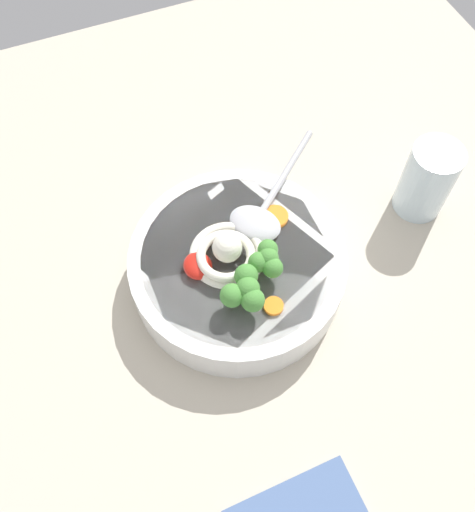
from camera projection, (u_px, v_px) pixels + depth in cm
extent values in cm
cube|color=#BCB29E|center=(228.00, 321.00, 64.73)|extent=(107.67, 107.67, 3.98)
cylinder|color=white|center=(238.00, 267.00, 63.06)|extent=(24.12, 24.12, 5.17)
cylinder|color=#B27A33|center=(238.00, 267.00, 62.88)|extent=(21.22, 21.22, 4.76)
torus|color=silver|center=(227.00, 255.00, 60.24)|extent=(8.28, 8.28, 1.14)
torus|color=silver|center=(226.00, 256.00, 59.14)|extent=(8.87, 8.87, 1.03)
sphere|color=silver|center=(227.00, 248.00, 58.96)|extent=(3.21, 3.21, 3.21)
ellipsoid|color=#B7B7BC|center=(255.00, 223.00, 62.00)|extent=(7.42, 7.23, 1.60)
cylinder|color=#B7B7BC|center=(284.00, 176.00, 65.32)|extent=(10.25, 12.01, 0.80)
ellipsoid|color=red|center=(198.00, 266.00, 59.35)|extent=(3.39, 3.05, 1.52)
cylinder|color=#7A9E60|center=(268.00, 266.00, 59.52)|extent=(1.12, 1.12, 1.20)
sphere|color=#478938|center=(268.00, 258.00, 58.05)|extent=(2.20, 2.20, 2.20)
sphere|color=#478938|center=(273.00, 267.00, 57.71)|extent=(2.20, 2.20, 2.20)
sphere|color=#478938|center=(268.00, 250.00, 58.68)|extent=(2.20, 2.20, 2.20)
sphere|color=#478938|center=(259.00, 262.00, 57.98)|extent=(2.20, 2.20, 2.20)
cylinder|color=#7A9E60|center=(248.00, 297.00, 57.59)|extent=(1.26, 1.26, 1.35)
sphere|color=#478938|center=(248.00, 289.00, 55.93)|extent=(2.48, 2.48, 2.48)
sphere|color=#478938|center=(253.00, 300.00, 55.55)|extent=(2.48, 2.48, 2.48)
sphere|color=#478938|center=(248.00, 279.00, 56.64)|extent=(2.48, 2.48, 2.48)
sphere|color=#478938|center=(236.00, 294.00, 55.85)|extent=(2.48, 2.48, 2.48)
cylinder|color=orange|center=(275.00, 217.00, 63.07)|extent=(2.95, 2.95, 0.56)
cylinder|color=orange|center=(274.00, 306.00, 57.55)|extent=(2.07, 2.07, 0.50)
cylinder|color=silver|center=(427.00, 180.00, 66.35)|extent=(6.05, 6.05, 9.82)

